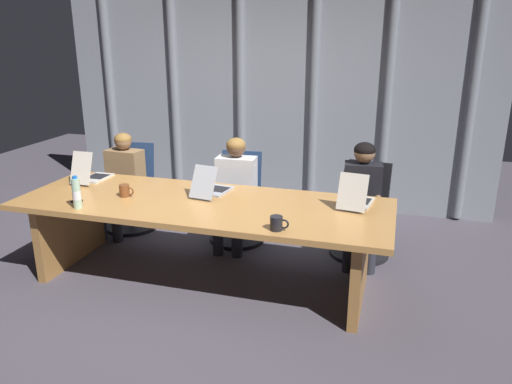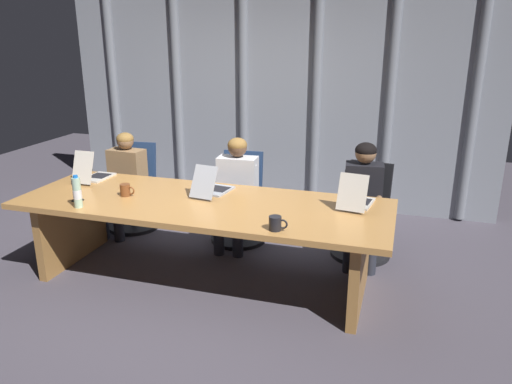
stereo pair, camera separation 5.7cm
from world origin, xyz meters
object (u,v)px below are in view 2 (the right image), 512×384
Objects in this scene: person_left_end at (123,177)px; coffee_mug_far at (276,223)px; office_chair_left_end at (134,196)px; coffee_mug_near at (126,190)px; conference_mic_left_side at (77,198)px; water_bottle_primary at (77,193)px; laptop_left_end at (93,174)px; person_left_mid at (236,186)px; laptop_center at (356,199)px; person_center at (363,196)px; office_chair_left_mid at (239,208)px; office_chair_center at (363,221)px; laptop_left_mid at (213,188)px.

coffee_mug_far is at bearing 61.96° from person_left_end.
office_chair_left_end reaches higher than coffee_mug_near.
person_left_end is 1.17m from conference_mic_left_side.
laptop_left_end is at bearing 116.03° from water_bottle_primary.
person_left_mid is 7.89× the size of coffee_mug_far.
laptop_center is (2.60, -0.01, -0.00)m from laptop_left_end.
person_left_end is 0.95× the size of person_center.
office_chair_left_mid is 1.73m from conference_mic_left_side.
person_left_mid is at bearing 120.95° from coffee_mug_far.
person_center is (2.62, 0.00, 0.04)m from person_left_end.
laptop_left_end is 0.48× the size of office_chair_left_mid.
office_chair_left_end is 1.35m from person_left_mid.
person_center is at bearing 6.37° from office_chair_center.
laptop_left_mid is 0.51× the size of office_chair_left_mid.
coffee_mug_near is at bearing 23.68° from office_chair_left_end.
laptop_left_mid is 1.04× the size of laptop_center.
coffee_mug_near is 0.42m from conference_mic_left_side.
office_chair_left_mid is 0.34m from person_left_mid.
person_center reaches higher than conference_mic_left_side.
coffee_mug_far is at bearing -28.13° from person_center.
office_chair_left_end is at bearing 103.98° from water_bottle_primary.
person_center reaches higher than laptop_left_mid.
person_center reaches higher than water_bottle_primary.
office_chair_left_mid is 1.02× the size of office_chair_center.
office_chair_left_mid is at bearing -60.63° from laptop_left_end.
laptop_left_mid is 1.17m from water_bottle_primary.
laptop_center is 2.35m from water_bottle_primary.
office_chair_left_mid is at bearing -102.82° from person_center.
person_left_mid is 0.97× the size of person_center.
conference_mic_left_side is at bearing 175.35° from coffee_mug_far.
person_left_mid reaches higher than laptop_left_end.
office_chair_left_end is 1.29m from coffee_mug_near.
office_chair_center is 3.31× the size of water_bottle_primary.
laptop_left_mid is 0.51× the size of office_chair_left_end.
person_left_mid is at bearing -74.05° from office_chair_center.
laptop_left_mid is 1.46m from person_left_end.
person_left_mid reaches higher than laptop_left_mid.
office_chair_left_end is 0.32m from person_left_end.
office_chair_left_end is 6.65× the size of coffee_mug_far.
laptop_left_mid is 0.43× the size of person_left_end.
office_chair_left_end is 8.73× the size of conference_mic_left_side.
laptop_center is 0.42× the size of person_left_end.
office_chair_left_end is 3.42× the size of water_bottle_primary.
coffee_mug_far is 1.85m from conference_mic_left_side.
laptop_left_end is at bearing -84.04° from person_center.
water_bottle_primary is at bearing 19.73° from person_left_end.
person_left_mid is (-1.31, -0.15, 0.31)m from office_chair_center.
coffee_mug_near is (0.58, -0.35, -0.01)m from laptop_left_end.
laptop_left_mid is 0.41× the size of person_center.
person_left_end reaches higher than office_chair_left_mid.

